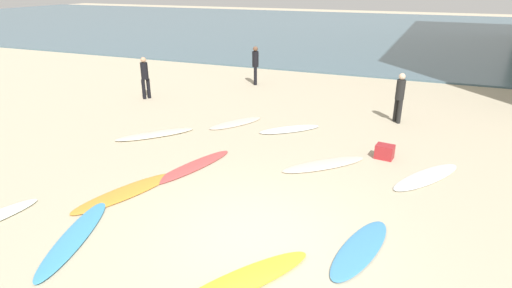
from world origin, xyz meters
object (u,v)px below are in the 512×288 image
at_px(beach_cooler, 385,152).
at_px(surfboard_1, 324,164).
at_px(surfboard_4, 236,123).
at_px(surfboard_7, 290,129).
at_px(surfboard_5, 244,280).
at_px(surfboard_6, 193,166).
at_px(surfboard_0, 427,177).
at_px(surfboard_9, 155,134).
at_px(beachgoer_mid, 255,64).
at_px(surfboard_3, 125,192).
at_px(surfboard_2, 360,249).
at_px(surfboard_10, 74,237).
at_px(beachgoer_near, 400,96).
at_px(beachgoer_far, 145,76).

bearing_deg(beach_cooler, surfboard_1, -142.30).
xyz_separation_m(surfboard_4, surfboard_7, (1.82, 0.07, 0.01)).
relative_size(surfboard_5, surfboard_6, 0.97).
relative_size(surfboard_1, beach_cooler, 5.11).
bearing_deg(surfboard_7, surfboard_4, -129.09).
relative_size(surfboard_0, surfboard_5, 0.96).
distance_m(surfboard_9, beachgoer_mid, 7.26).
bearing_deg(surfboard_7, surfboard_9, -102.91).
height_order(surfboard_5, beach_cooler, beach_cooler).
relative_size(surfboard_3, beachgoer_mid, 1.50).
relative_size(surfboard_2, surfboard_9, 0.88).
distance_m(surfboard_2, surfboard_9, 7.50).
distance_m(surfboard_5, beachgoer_mid, 13.08).
bearing_deg(surfboard_6, surfboard_2, 173.19).
bearing_deg(surfboard_9, surfboard_3, -23.03).
bearing_deg(beachgoer_mid, surfboard_10, -14.63).
xyz_separation_m(surfboard_1, surfboard_10, (-3.49, -4.84, 0.01)).
xyz_separation_m(surfboard_10, beach_cooler, (4.85, 5.90, 0.14)).
xyz_separation_m(surfboard_2, surfboard_6, (-4.44, 1.89, -0.01)).
bearing_deg(surfboard_5, surfboard_10, 35.87).
bearing_deg(surfboard_0, surfboard_5, -84.89).
bearing_deg(beachgoer_near, surfboard_2, -38.96).
height_order(surfboard_7, beachgoer_mid, beachgoer_mid).
distance_m(surfboard_5, surfboard_9, 7.11).
distance_m(surfboard_6, beachgoer_mid, 9.00).
bearing_deg(surfboard_4, surfboard_3, -62.16).
distance_m(surfboard_1, surfboard_6, 3.32).
distance_m(surfboard_0, beachgoer_far, 11.01).
height_order(surfboard_9, beach_cooler, beach_cooler).
xyz_separation_m(surfboard_2, beachgoer_mid, (-6.29, 10.65, 0.90)).
height_order(surfboard_0, surfboard_9, surfboard_9).
bearing_deg(surfboard_2, beachgoer_mid, -46.10).
distance_m(surfboard_1, surfboard_10, 5.97).
distance_m(surfboard_0, beach_cooler, 1.37).
bearing_deg(surfboard_2, surfboard_9, -14.12).
xyz_separation_m(surfboard_5, surfboard_10, (-3.33, -0.09, 0.00)).
distance_m(surfboard_1, surfboard_2, 3.53).
relative_size(surfboard_3, beachgoer_far, 1.54).
xyz_separation_m(beachgoer_far, beach_cooler, (9.36, -2.57, -0.72)).
bearing_deg(beachgoer_near, surfboard_0, -24.86).
height_order(beachgoer_near, beachgoer_far, beachgoer_near).
relative_size(surfboard_0, beachgoer_near, 1.46).
height_order(surfboard_0, beach_cooler, beach_cooler).
height_order(surfboard_1, surfboard_10, surfboard_10).
bearing_deg(surfboard_5, surfboard_1, -57.56).
relative_size(surfboard_7, surfboard_9, 0.84).
xyz_separation_m(surfboard_9, surfboard_10, (1.76, -5.06, -0.00)).
distance_m(surfboard_3, beachgoer_far, 8.01).
bearing_deg(surfboard_7, surfboard_5, -29.49).
bearing_deg(surfboard_10, surfboard_5, -16.49).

